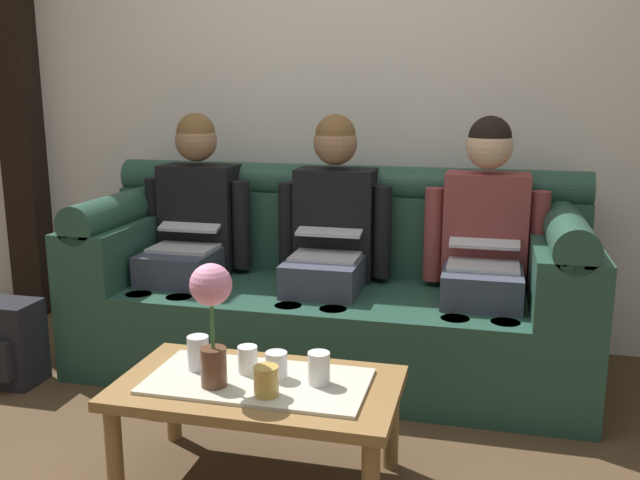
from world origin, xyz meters
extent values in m
cube|color=silver|center=(0.00, 1.70, 1.45)|extent=(6.00, 0.12, 2.90)
cube|color=black|center=(-1.94, 1.58, 1.45)|extent=(0.20, 0.20, 2.90)
cube|color=#234738|center=(0.00, 1.10, 0.21)|extent=(2.38, 0.88, 0.42)
cube|color=#234738|center=(0.00, 1.43, 0.62)|extent=(2.38, 0.22, 0.40)
cylinder|color=#234738|center=(0.00, 1.43, 0.87)|extent=(2.38, 0.18, 0.18)
cube|color=#234738|center=(-1.05, 1.10, 0.56)|extent=(0.28, 0.88, 0.28)
cylinder|color=#234738|center=(-1.05, 1.10, 0.74)|extent=(0.18, 0.88, 0.18)
cube|color=#234738|center=(1.05, 1.10, 0.56)|extent=(0.28, 0.88, 0.28)
cylinder|color=#234738|center=(1.05, 1.10, 0.74)|extent=(0.18, 0.88, 0.18)
cube|color=#383D4C|center=(-0.71, 1.04, 0.49)|extent=(0.34, 0.40, 0.15)
cylinder|color=#383D4C|center=(-0.81, 0.78, 0.21)|extent=(0.12, 0.12, 0.42)
cylinder|color=#383D4C|center=(-0.61, 0.78, 0.21)|extent=(0.12, 0.12, 0.42)
cube|color=black|center=(-0.71, 1.28, 0.69)|extent=(0.38, 0.22, 0.54)
cylinder|color=black|center=(-0.95, 1.24, 0.67)|extent=(0.09, 0.09, 0.44)
cylinder|color=black|center=(-0.48, 1.24, 0.67)|extent=(0.09, 0.09, 0.44)
sphere|color=#936B4C|center=(-0.71, 1.26, 1.08)|extent=(0.21, 0.21, 0.21)
sphere|color=brown|center=(-0.71, 1.26, 1.12)|extent=(0.19, 0.19, 0.19)
cube|color=silver|center=(-0.71, 1.06, 0.58)|extent=(0.31, 0.22, 0.02)
cube|color=silver|center=(-0.71, 1.20, 0.69)|extent=(0.31, 0.21, 0.08)
cube|color=black|center=(-0.71, 1.19, 0.68)|extent=(0.27, 0.18, 0.06)
cube|color=#383D4C|center=(0.00, 1.04, 0.49)|extent=(0.34, 0.40, 0.15)
cylinder|color=#383D4C|center=(-0.10, 0.78, 0.21)|extent=(0.12, 0.12, 0.42)
cylinder|color=#383D4C|center=(0.10, 0.78, 0.21)|extent=(0.12, 0.12, 0.42)
cube|color=black|center=(0.00, 1.28, 0.69)|extent=(0.38, 0.22, 0.54)
cylinder|color=black|center=(-0.23, 1.24, 0.67)|extent=(0.09, 0.09, 0.44)
cylinder|color=black|center=(0.23, 1.24, 0.67)|extent=(0.09, 0.09, 0.44)
sphere|color=#936B4C|center=(0.00, 1.26, 1.08)|extent=(0.21, 0.21, 0.21)
sphere|color=brown|center=(0.00, 1.26, 1.12)|extent=(0.19, 0.19, 0.19)
cube|color=silver|center=(0.00, 1.06, 0.58)|extent=(0.31, 0.22, 0.02)
cube|color=silver|center=(0.00, 1.19, 0.69)|extent=(0.31, 0.21, 0.05)
cube|color=black|center=(0.00, 1.18, 0.69)|extent=(0.27, 0.18, 0.04)
cube|color=#383D4C|center=(0.71, 1.04, 0.49)|extent=(0.34, 0.40, 0.15)
cylinder|color=#383D4C|center=(0.61, 0.78, 0.21)|extent=(0.12, 0.12, 0.42)
cylinder|color=#383D4C|center=(0.81, 0.78, 0.21)|extent=(0.12, 0.12, 0.42)
cube|color=brown|center=(0.71, 1.28, 0.69)|extent=(0.38, 0.22, 0.54)
cylinder|color=brown|center=(0.48, 1.24, 0.67)|extent=(0.09, 0.09, 0.44)
cylinder|color=brown|center=(0.95, 1.24, 0.67)|extent=(0.09, 0.09, 0.44)
sphere|color=tan|center=(0.71, 1.26, 1.08)|extent=(0.21, 0.21, 0.21)
sphere|color=black|center=(0.71, 1.26, 1.12)|extent=(0.19, 0.19, 0.19)
cube|color=silver|center=(0.71, 1.06, 0.58)|extent=(0.31, 0.22, 0.02)
cube|color=silver|center=(0.71, 1.21, 0.68)|extent=(0.31, 0.20, 0.09)
cube|color=black|center=(0.71, 1.20, 0.68)|extent=(0.27, 0.17, 0.07)
cube|color=olive|center=(0.00, 0.08, 0.36)|extent=(0.95, 0.53, 0.04)
cube|color=beige|center=(0.00, 0.08, 0.38)|extent=(0.74, 0.37, 0.01)
cylinder|color=olive|center=(-0.42, -0.14, 0.17)|extent=(0.06, 0.06, 0.34)
cylinder|color=olive|center=(-0.42, 0.30, 0.17)|extent=(0.06, 0.06, 0.34)
cylinder|color=olive|center=(0.42, 0.30, 0.17)|extent=(0.06, 0.06, 0.34)
cylinder|color=brown|center=(-0.12, 0.00, 0.45)|extent=(0.09, 0.09, 0.13)
cylinder|color=#3D7538|center=(-0.12, 0.00, 0.60)|extent=(0.01, 0.01, 0.17)
sphere|color=pink|center=(-0.12, 0.00, 0.73)|extent=(0.14, 0.14, 0.14)
cylinder|color=silver|center=(-0.23, 0.12, 0.44)|extent=(0.08, 0.08, 0.12)
cylinder|color=white|center=(0.21, 0.10, 0.44)|extent=(0.07, 0.07, 0.11)
cylinder|color=gold|center=(0.07, -0.03, 0.43)|extent=(0.08, 0.08, 0.10)
cylinder|color=white|center=(-0.05, 0.13, 0.43)|extent=(0.07, 0.07, 0.09)
cylinder|color=silver|center=(0.06, 0.11, 0.43)|extent=(0.07, 0.07, 0.09)
cube|color=black|center=(-1.39, 0.61, 0.20)|extent=(0.28, 0.20, 0.39)
camera|label=1|loc=(0.72, -1.97, 1.34)|focal=38.88mm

